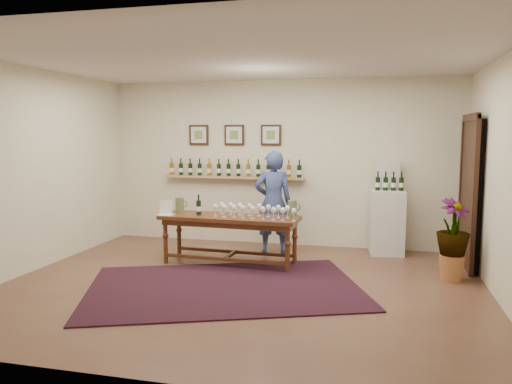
% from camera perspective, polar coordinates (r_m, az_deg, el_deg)
% --- Properties ---
extents(ground, '(6.00, 6.00, 0.00)m').
position_cam_1_polar(ground, '(6.38, -1.75, -10.70)').
color(ground, brown).
rests_on(ground, ground).
extents(room_shell, '(6.00, 6.00, 6.00)m').
position_cam_1_polar(room_shell, '(7.77, 17.25, 0.60)').
color(room_shell, beige).
rests_on(room_shell, ground).
extents(rug, '(3.89, 3.27, 0.02)m').
position_cam_1_polar(rug, '(6.32, -3.64, -10.79)').
color(rug, '#46100C').
rests_on(rug, ground).
extents(tasting_table, '(2.05, 0.74, 0.72)m').
position_cam_1_polar(tasting_table, '(7.27, -3.03, -3.57)').
color(tasting_table, '#421D10').
rests_on(tasting_table, ground).
extents(table_glasses, '(1.39, 0.48, 0.19)m').
position_cam_1_polar(table_glasses, '(7.12, -0.55, -2.13)').
color(table_glasses, white).
rests_on(table_glasses, tasting_table).
extents(table_bottles, '(0.33, 0.21, 0.33)m').
position_cam_1_polar(table_bottles, '(7.40, -6.49, -1.28)').
color(table_bottles, black).
rests_on(table_bottles, tasting_table).
extents(pitcher_left, '(0.15, 0.15, 0.23)m').
position_cam_1_polar(pitcher_left, '(7.61, -8.73, -1.47)').
color(pitcher_left, '#58653F').
rests_on(pitcher_left, tasting_table).
extents(pitcher_right, '(0.16, 0.16, 0.24)m').
position_cam_1_polar(pitcher_right, '(7.15, 4.16, -1.91)').
color(pitcher_right, '#58653F').
rests_on(pitcher_right, tasting_table).
extents(menu_card, '(0.24, 0.18, 0.21)m').
position_cam_1_polar(menu_card, '(7.46, -10.23, -1.74)').
color(menu_card, silver).
rests_on(menu_card, tasting_table).
extents(display_pedestal, '(0.56, 0.56, 1.02)m').
position_cam_1_polar(display_pedestal, '(8.18, 14.73, -3.36)').
color(display_pedestal, silver).
rests_on(display_pedestal, ground).
extents(pedestal_bottles, '(0.33, 0.12, 0.32)m').
position_cam_1_polar(pedestal_bottles, '(8.07, 15.02, 1.30)').
color(pedestal_bottles, black).
rests_on(pedestal_bottles, display_pedestal).
extents(info_sign, '(0.38, 0.06, 0.53)m').
position_cam_1_polar(info_sign, '(8.20, 14.81, 2.10)').
color(info_sign, silver).
rests_on(info_sign, display_pedestal).
extents(potted_plant, '(0.69, 0.69, 0.93)m').
position_cam_1_polar(potted_plant, '(6.94, 21.57, -5.10)').
color(potted_plant, '#A36436').
rests_on(potted_plant, ground).
extents(person, '(0.68, 0.54, 1.64)m').
position_cam_1_polar(person, '(7.94, 1.97, -1.18)').
color(person, navy).
rests_on(person, ground).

